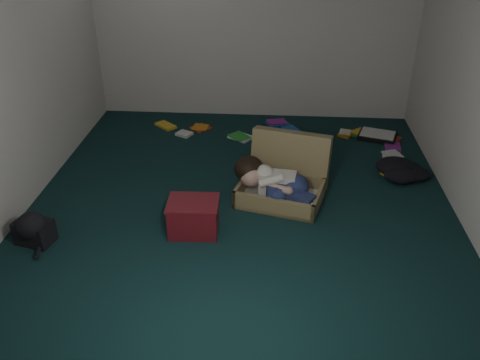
# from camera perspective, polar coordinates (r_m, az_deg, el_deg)

# --- Properties ---
(floor) EXTENTS (4.50, 4.50, 0.00)m
(floor) POSITION_cam_1_polar(r_m,az_deg,el_deg) (4.86, 0.13, -2.72)
(floor) COLOR #0E2929
(floor) RESTS_ON ground
(wall_back) EXTENTS (4.50, 0.00, 4.50)m
(wall_back) POSITION_cam_1_polar(r_m,az_deg,el_deg) (6.48, 1.60, 18.05)
(wall_back) COLOR silver
(wall_back) RESTS_ON ground
(wall_front) EXTENTS (4.50, 0.00, 4.50)m
(wall_front) POSITION_cam_1_polar(r_m,az_deg,el_deg) (2.27, -3.83, -5.26)
(wall_front) COLOR silver
(wall_front) RESTS_ON ground
(wall_left) EXTENTS (0.00, 4.50, 4.50)m
(wall_left) POSITION_cam_1_polar(r_m,az_deg,el_deg) (4.87, -24.59, 11.51)
(wall_left) COLOR silver
(wall_left) RESTS_ON ground
(suitcase) EXTENTS (0.95, 0.94, 0.58)m
(suitcase) POSITION_cam_1_polar(r_m,az_deg,el_deg) (4.97, 5.02, 0.25)
(suitcase) COLOR #907E4F
(suitcase) RESTS_ON floor
(person) EXTENTS (0.80, 0.56, 0.36)m
(person) POSITION_cam_1_polar(r_m,az_deg,el_deg) (4.79, 3.83, -0.27)
(person) COLOR silver
(person) RESTS_ON suitcase
(maroon_bin) EXTENTS (0.45, 0.36, 0.30)m
(maroon_bin) POSITION_cam_1_polar(r_m,az_deg,el_deg) (4.42, -5.23, -4.12)
(maroon_bin) COLOR maroon
(maroon_bin) RESTS_ON floor
(backpack) EXTENTS (0.43, 0.38, 0.22)m
(backpack) POSITION_cam_1_polar(r_m,az_deg,el_deg) (4.64, -22.10, -5.30)
(backpack) COLOR black
(backpack) RESTS_ON floor
(clothing_pile) EXTENTS (0.57, 0.51, 0.15)m
(clothing_pile) POSITION_cam_1_polar(r_m,az_deg,el_deg) (5.59, 18.32, 1.17)
(clothing_pile) COLOR black
(clothing_pile) RESTS_ON floor
(paper_tray) EXTENTS (0.52, 0.45, 0.06)m
(paper_tray) POSITION_cam_1_polar(r_m,az_deg,el_deg) (6.39, 15.17, 4.83)
(paper_tray) COLOR black
(paper_tray) RESTS_ON floor
(book_scatter) EXTENTS (3.02, 1.51, 0.02)m
(book_scatter) POSITION_cam_1_polar(r_m,az_deg,el_deg) (6.20, 6.73, 4.73)
(book_scatter) COLOR gold
(book_scatter) RESTS_ON floor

